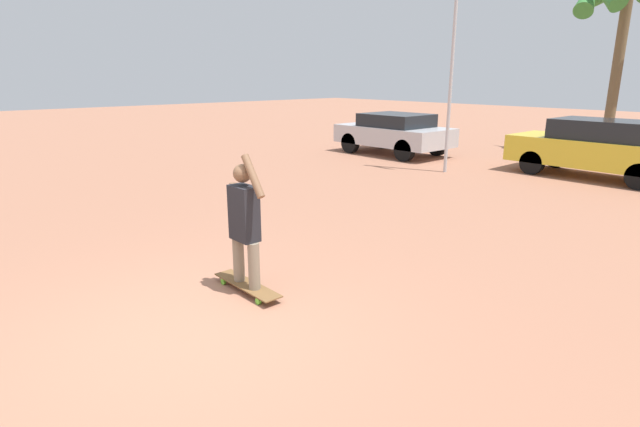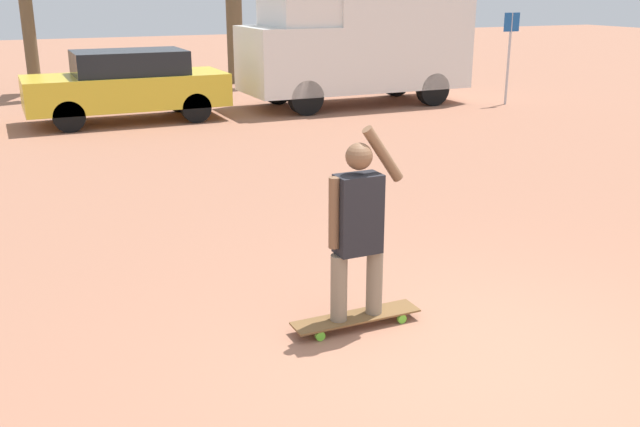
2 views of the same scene
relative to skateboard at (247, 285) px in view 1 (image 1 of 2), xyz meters
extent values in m
plane|color=#A36B51|center=(0.50, -0.99, -0.08)|extent=(80.00, 80.00, 0.00)
cube|color=brown|center=(0.00, 0.00, 0.01)|extent=(1.13, 0.25, 0.02)
cylinder|color=#66C633|center=(-0.39, -0.11, -0.04)|extent=(0.08, 0.03, 0.08)
cylinder|color=#66C633|center=(-0.39, 0.11, -0.04)|extent=(0.08, 0.03, 0.08)
cylinder|color=#66C633|center=(0.39, -0.11, -0.04)|extent=(0.08, 0.03, 0.08)
cylinder|color=#66C633|center=(0.39, 0.11, -0.04)|extent=(0.08, 0.03, 0.08)
cylinder|color=gray|center=(-0.17, 0.00, 0.31)|extent=(0.14, 0.14, 0.58)
cylinder|color=gray|center=(0.17, 0.00, 0.31)|extent=(0.14, 0.14, 0.58)
cube|color=#232328|center=(0.00, 0.00, 0.93)|extent=(0.37, 0.22, 0.66)
sphere|color=brown|center=(0.00, 0.00, 1.40)|extent=(0.22, 0.22, 0.22)
cylinder|color=brown|center=(-0.22, 0.00, 0.96)|extent=(0.09, 0.09, 0.59)
cylinder|color=brown|center=(0.22, 0.00, 1.40)|extent=(0.38, 0.09, 0.48)
cylinder|color=black|center=(-1.28, 10.02, 0.23)|extent=(0.63, 0.22, 0.63)
cylinder|color=black|center=(-1.28, 11.53, 0.23)|extent=(0.63, 0.22, 0.63)
cylinder|color=black|center=(1.31, 10.02, 0.23)|extent=(0.63, 0.22, 0.63)
cube|color=gold|center=(0.01, 10.78, 0.58)|extent=(4.18, 1.73, 0.69)
cube|color=black|center=(0.12, 10.78, 1.17)|extent=(2.30, 1.52, 0.50)
cylinder|color=black|center=(-7.26, 9.08, 0.26)|extent=(0.68, 0.22, 0.68)
cylinder|color=black|center=(-7.26, 10.80, 0.26)|extent=(0.68, 0.22, 0.68)
cylinder|color=black|center=(-4.90, 9.08, 0.26)|extent=(0.68, 0.22, 0.68)
cylinder|color=black|center=(-4.90, 10.80, 0.26)|extent=(0.68, 0.22, 0.68)
cube|color=#BCBCC1|center=(-6.08, 9.94, 0.56)|extent=(3.81, 1.94, 0.60)
cube|color=black|center=(-5.98, 9.94, 1.07)|extent=(2.10, 1.71, 0.42)
cylinder|color=brown|center=(-1.54, 16.00, 2.79)|extent=(0.34, 0.34, 5.75)
cylinder|color=#B7B7BC|center=(-3.01, 8.53, 2.93)|extent=(0.09, 0.09, 6.02)
camera|label=1|loc=(4.84, -3.11, 2.50)|focal=28.00mm
camera|label=2|loc=(-2.56, -4.88, 2.68)|focal=40.00mm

